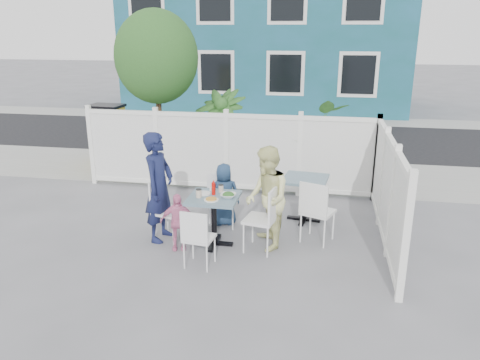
% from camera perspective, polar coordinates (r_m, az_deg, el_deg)
% --- Properties ---
extents(ground, '(80.00, 80.00, 0.00)m').
position_cam_1_polar(ground, '(7.47, -6.17, -7.31)').
color(ground, slate).
extents(near_sidewalk, '(24.00, 2.60, 0.01)m').
position_cam_1_polar(near_sidewalk, '(10.92, -0.62, 1.12)').
color(near_sidewalk, gray).
rests_on(near_sidewalk, ground).
extents(street, '(24.00, 5.00, 0.01)m').
position_cam_1_polar(street, '(14.45, 2.15, 5.31)').
color(street, black).
rests_on(street, ground).
extents(far_sidewalk, '(24.00, 1.60, 0.01)m').
position_cam_1_polar(far_sidewalk, '(17.46, 3.62, 7.52)').
color(far_sidewalk, gray).
rests_on(far_sidewalk, ground).
extents(building, '(11.00, 6.00, 6.00)m').
position_cam_1_polar(building, '(20.60, 3.52, 17.50)').
color(building, '#165256').
rests_on(building, ground).
extents(fence_back, '(5.86, 0.08, 1.60)m').
position_cam_1_polar(fence_back, '(9.37, -1.65, 3.19)').
color(fence_back, white).
rests_on(fence_back, ground).
extents(fence_right, '(0.08, 3.66, 1.60)m').
position_cam_1_polar(fence_right, '(7.52, 17.51, -1.42)').
color(fence_right, white).
rests_on(fence_right, ground).
extents(tree, '(1.80, 1.62, 3.59)m').
position_cam_1_polar(tree, '(10.41, -10.18, 14.51)').
color(tree, '#382316').
rests_on(tree, ground).
extents(utility_cabinet, '(0.78, 0.59, 1.37)m').
position_cam_1_polar(utility_cabinet, '(11.93, -15.76, 5.28)').
color(utility_cabinet, gold).
rests_on(utility_cabinet, ground).
extents(potted_shrub_a, '(1.42, 1.42, 1.96)m').
position_cam_1_polar(potted_shrub_a, '(10.04, -2.43, 5.35)').
color(potted_shrub_a, '#254D1E').
rests_on(potted_shrub_a, ground).
extents(potted_shrub_b, '(1.91, 1.99, 1.71)m').
position_cam_1_polar(potted_shrub_b, '(9.74, 9.15, 3.98)').
color(potted_shrub_b, '#254D1E').
rests_on(potted_shrub_b, ground).
extents(main_table, '(0.75, 0.75, 0.78)m').
position_cam_1_polar(main_table, '(7.07, -3.22, -3.37)').
color(main_table, '#406071').
rests_on(main_table, ground).
extents(spare_table, '(0.81, 0.81, 0.77)m').
position_cam_1_polar(spare_table, '(8.03, 7.94, -0.93)').
color(spare_table, '#406071').
rests_on(spare_table, ground).
extents(chair_left, '(0.52, 0.53, 0.97)m').
position_cam_1_polar(chair_left, '(7.37, -9.16, -3.04)').
color(chair_left, white).
rests_on(chair_left, ground).
extents(chair_right, '(0.52, 0.53, 1.01)m').
position_cam_1_polar(chair_right, '(6.87, 3.15, -4.20)').
color(chair_right, white).
rests_on(chair_right, ground).
extents(chair_back, '(0.51, 0.51, 0.89)m').
position_cam_1_polar(chair_back, '(7.79, -2.44, -1.98)').
color(chair_back, white).
rests_on(chair_back, ground).
extents(chair_near, '(0.43, 0.42, 0.86)m').
position_cam_1_polar(chair_near, '(6.44, -5.26, -6.67)').
color(chair_near, white).
rests_on(chair_near, ground).
extents(chair_spare, '(0.58, 0.57, 1.00)m').
position_cam_1_polar(chair_spare, '(7.20, 9.24, -3.37)').
color(chair_spare, white).
rests_on(chair_spare, ground).
extents(man, '(0.49, 0.67, 1.72)m').
position_cam_1_polar(man, '(7.28, -9.85, -0.85)').
color(man, '#151B40').
rests_on(man, ground).
extents(woman, '(0.80, 0.91, 1.56)m').
position_cam_1_polar(woman, '(6.93, 3.29, -2.27)').
color(woman, '#D9DA51').
rests_on(woman, ground).
extents(boy, '(0.59, 0.47, 1.06)m').
position_cam_1_polar(boy, '(7.82, -1.95, -1.79)').
color(boy, navy).
rests_on(boy, ground).
extents(toddler, '(0.55, 0.34, 0.88)m').
position_cam_1_polar(toddler, '(7.04, -7.63, -5.06)').
color(toddler, pink).
rests_on(toddler, ground).
extents(plate_main, '(0.22, 0.22, 0.01)m').
position_cam_1_polar(plate_main, '(6.85, -3.53, -2.43)').
color(plate_main, white).
rests_on(plate_main, main_table).
extents(plate_side, '(0.23, 0.23, 0.02)m').
position_cam_1_polar(plate_side, '(7.12, -4.51, -1.64)').
color(plate_side, white).
rests_on(plate_side, main_table).
extents(salad_bowl, '(0.23, 0.23, 0.06)m').
position_cam_1_polar(salad_bowl, '(6.95, -1.43, -1.91)').
color(salad_bowl, white).
rests_on(salad_bowl, main_table).
extents(coffee_cup_a, '(0.08, 0.08, 0.12)m').
position_cam_1_polar(coffee_cup_a, '(6.96, -5.05, -1.66)').
color(coffee_cup_a, beige).
rests_on(coffee_cup_a, main_table).
extents(coffee_cup_b, '(0.07, 0.07, 0.11)m').
position_cam_1_polar(coffee_cup_b, '(7.17, -2.33, -1.06)').
color(coffee_cup_b, beige).
rests_on(coffee_cup_b, main_table).
extents(ketchup_bottle, '(0.06, 0.06, 0.18)m').
position_cam_1_polar(ketchup_bottle, '(7.06, -3.25, -1.08)').
color(ketchup_bottle, '#C10D07').
rests_on(ketchup_bottle, main_table).
extents(salt_shaker, '(0.03, 0.03, 0.07)m').
position_cam_1_polar(salt_shaker, '(7.24, -3.63, -1.06)').
color(salt_shaker, white).
rests_on(salt_shaker, main_table).
extents(pepper_shaker, '(0.03, 0.03, 0.07)m').
position_cam_1_polar(pepper_shaker, '(7.26, -3.12, -0.97)').
color(pepper_shaker, black).
rests_on(pepper_shaker, main_table).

